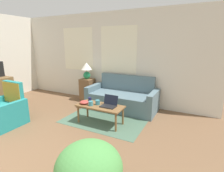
# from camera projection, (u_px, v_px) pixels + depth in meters

# --- Properties ---
(wall_back) EXTENTS (6.62, 0.06, 2.60)m
(wall_back) POSITION_uv_depth(u_px,v_px,m) (100.00, 58.00, 5.27)
(wall_back) COLOR silver
(wall_back) RESTS_ON ground_plane
(rug) EXTENTS (1.85, 1.84, 0.01)m
(rug) POSITION_uv_depth(u_px,v_px,m) (111.00, 115.00, 4.33)
(rug) COLOR #476651
(rug) RESTS_ON ground_plane
(couch) EXTENTS (1.84, 0.83, 0.88)m
(couch) POSITION_uv_depth(u_px,v_px,m) (123.00, 99.00, 4.73)
(couch) COLOR slate
(couch) RESTS_ON ground_plane
(armchair) EXTENTS (0.75, 0.72, 0.92)m
(armchair) POSITION_uv_depth(u_px,v_px,m) (5.00, 112.00, 3.79)
(armchair) COLOR teal
(armchair) RESTS_ON ground_plane
(side_table) EXTENTS (0.37, 0.37, 0.68)m
(side_table) POSITION_uv_depth(u_px,v_px,m) (87.00, 90.00, 5.39)
(side_table) COLOR brown
(side_table) RESTS_ON ground_plane
(table_lamp) EXTENTS (0.33, 0.33, 0.50)m
(table_lamp) POSITION_uv_depth(u_px,v_px,m) (87.00, 69.00, 5.23)
(table_lamp) COLOR #1E8451
(table_lamp) RESTS_ON side_table
(coffee_table) EXTENTS (1.03, 0.46, 0.42)m
(coffee_table) POSITION_uv_depth(u_px,v_px,m) (100.00, 108.00, 3.80)
(coffee_table) COLOR brown
(coffee_table) RESTS_ON ground_plane
(laptop) EXTENTS (0.32, 0.27, 0.22)m
(laptop) POSITION_uv_depth(u_px,v_px,m) (109.00, 104.00, 3.74)
(laptop) COLOR black
(laptop) RESTS_ON coffee_table
(cup_navy) EXTENTS (0.10, 0.10, 0.10)m
(cup_navy) POSITION_uv_depth(u_px,v_px,m) (98.00, 102.00, 3.83)
(cup_navy) COLOR teal
(cup_navy) RESTS_ON coffee_table
(cup_yellow) EXTENTS (0.07, 0.07, 0.10)m
(cup_yellow) POSITION_uv_depth(u_px,v_px,m) (90.00, 100.00, 4.02)
(cup_yellow) COLOR #191E4C
(cup_yellow) RESTS_ON coffee_table
(cup_white) EXTENTS (0.10, 0.10, 0.10)m
(cup_white) POSITION_uv_depth(u_px,v_px,m) (91.00, 103.00, 3.77)
(cup_white) COLOR teal
(cup_white) RESTS_ON coffee_table
(snack_bowl) EXTENTS (0.20, 0.20, 0.07)m
(snack_bowl) POSITION_uv_depth(u_px,v_px,m) (84.00, 102.00, 3.89)
(snack_bowl) COLOR #B23D38
(snack_bowl) RESTS_ON coffee_table
(potted_plant) EXTENTS (0.73, 0.73, 0.73)m
(potted_plant) POSITION_uv_depth(u_px,v_px,m) (89.00, 169.00, 1.86)
(potted_plant) COLOR #BCB2A3
(potted_plant) RESTS_ON ground_plane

